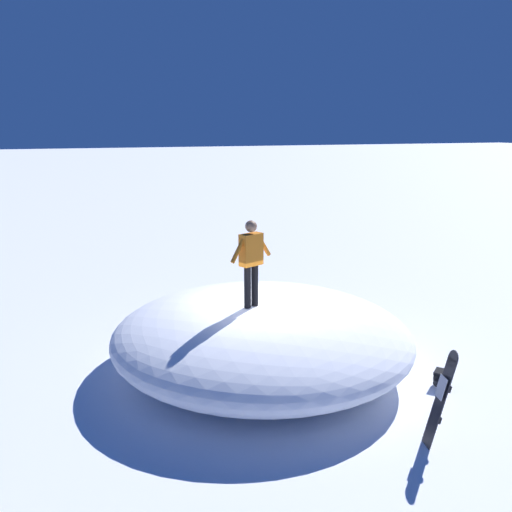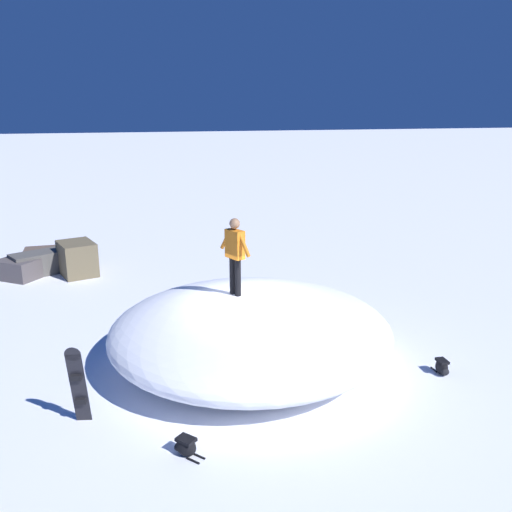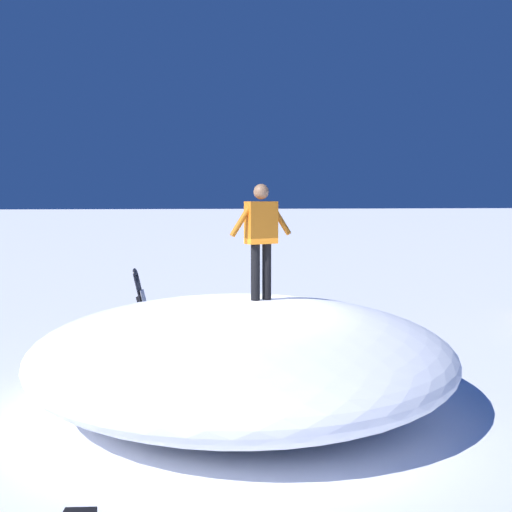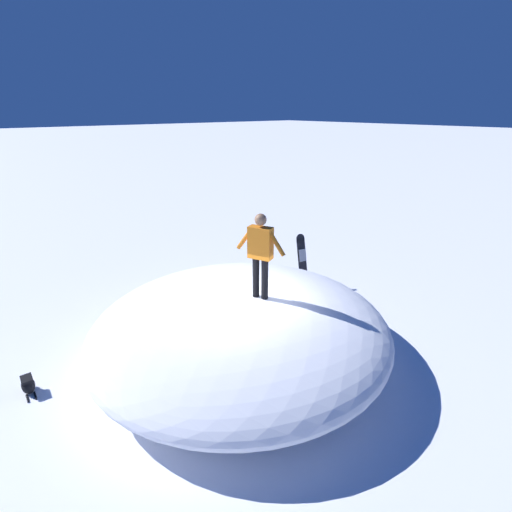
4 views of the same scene
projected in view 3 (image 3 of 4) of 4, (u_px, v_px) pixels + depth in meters
The scene contains 5 objects.
ground at pixel (236, 403), 9.85m from camera, with size 240.00×240.00×0.00m, color white.
snow_mound at pixel (241, 354), 9.76m from camera, with size 6.31×6.42×1.55m, color white.
snowboarder_standing at pixel (261, 233), 9.88m from camera, with size 0.50×1.01×1.77m.
snowboard_primary_upright at pixel (143, 307), 13.25m from camera, with size 0.36×0.45×1.66m.
backpack_far at pixel (58, 364), 11.47m from camera, with size 0.51×0.55×0.33m.
Camera 3 is at (9.57, -0.70, 3.18)m, focal length 45.51 mm.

